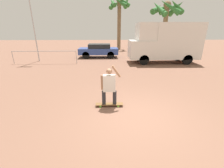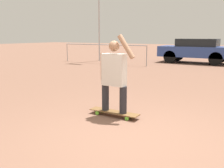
{
  "view_description": "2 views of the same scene",
  "coord_description": "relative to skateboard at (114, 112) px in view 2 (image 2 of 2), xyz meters",
  "views": [
    {
      "loc": [
        -0.94,
        -4.25,
        2.73
      ],
      "look_at": [
        -0.73,
        1.63,
        0.59
      ],
      "focal_mm": 24.0,
      "sensor_mm": 36.0,
      "label": 1
    },
    {
      "loc": [
        1.53,
        -3.24,
        1.57
      ],
      "look_at": [
        -1.07,
        1.07,
        0.58
      ],
      "focal_mm": 40.0,
      "sensor_mm": 36.0,
      "label": 2
    }
  ],
  "objects": [
    {
      "name": "ground_plane",
      "position": [
        0.86,
        -0.81,
        -0.08
      ],
      "size": [
        80.0,
        80.0,
        0.0
      ],
      "primitive_type": "plane",
      "color": "brown"
    },
    {
      "name": "skateboard",
      "position": [
        0.0,
        0.0,
        0.0
      ],
      "size": [
        1.03,
        0.23,
        0.09
      ],
      "color": "brown",
      "rests_on": "ground_plane"
    },
    {
      "name": "person_skateboarder",
      "position": [
        -0.0,
        0.0,
        0.78
      ],
      "size": [
        0.73,
        0.22,
        1.49
      ],
      "color": "#28282D",
      "rests_on": "skateboard"
    },
    {
      "name": "parked_car_blue",
      "position": [
        -0.89,
        10.69,
        0.68
      ],
      "size": [
        3.97,
        1.72,
        1.38
      ],
      "color": "black",
      "rests_on": "ground_plane"
    },
    {
      "name": "plaza_railing_segment",
      "position": [
        -5.3,
        7.76,
        0.85
      ],
      "size": [
        5.33,
        0.05,
        1.08
      ],
      "color": "#99999E",
      "rests_on": "ground_plane"
    }
  ]
}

